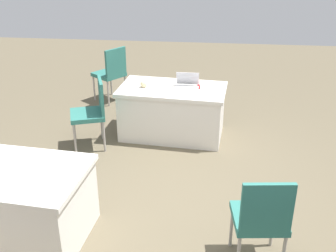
{
  "coord_description": "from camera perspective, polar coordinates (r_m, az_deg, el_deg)",
  "views": [
    {
      "loc": [
        -0.34,
        3.7,
        2.7
      ],
      "look_at": [
        0.08,
        -0.08,
        0.9
      ],
      "focal_mm": 44.35,
      "sensor_mm": 36.0,
      "label": 1
    }
  ],
  "objects": [
    {
      "name": "ground_plane",
      "position": [
        4.59,
        0.85,
        -10.66
      ],
      "size": [
        14.4,
        14.4,
        0.0
      ],
      "primitive_type": "plane",
      "color": "brown"
    },
    {
      "name": "chair_tucked_right",
      "position": [
        3.62,
        12.71,
        -12.03
      ],
      "size": [
        0.49,
        0.49,
        0.94
      ],
      "rotation": [
        0.0,
        0.0,
        3.26
      ],
      "color": "#9E9993",
      "rests_on": "ground"
    },
    {
      "name": "scissors_red",
      "position": [
        5.81,
        4.26,
        5.39
      ],
      "size": [
        0.05,
        0.18,
        0.01
      ],
      "primitive_type": "cube",
      "rotation": [
        0.0,
        0.0,
        1.63
      ],
      "color": "red",
      "rests_on": "table_foreground"
    },
    {
      "name": "laptop_silver",
      "position": [
        5.74,
        2.62,
        5.57
      ],
      "size": [
        0.32,
        0.3,
        0.21
      ],
      "rotation": [
        0.0,
        0.0,
        -0.01
      ],
      "color": "silver",
      "rests_on": "table_foreground"
    },
    {
      "name": "table_foreground",
      "position": [
        5.9,
        0.6,
        2.01
      ],
      "size": [
        1.53,
        0.95,
        0.72
      ],
      "rotation": [
        0.0,
        0.0,
        -0.09
      ],
      "color": "silver",
      "rests_on": "ground"
    },
    {
      "name": "chair_tucked_left",
      "position": [
        7.12,
        -7.79,
        7.5
      ],
      "size": [
        0.62,
        0.62,
        0.95
      ],
      "rotation": [
        0.0,
        0.0,
        4.07
      ],
      "color": "#9E9993",
      "rests_on": "ground"
    },
    {
      "name": "chair_near_front",
      "position": [
        5.6,
        -10.36,
        2.28
      ],
      "size": [
        0.56,
        0.56,
        0.95
      ],
      "rotation": [
        0.0,
        0.0,
        -1.23
      ],
      "color": "#9E9993",
      "rests_on": "ground"
    },
    {
      "name": "table_back_left",
      "position": [
        4.25,
        -20.44,
        -9.89
      ],
      "size": [
        1.48,
        1.03,
        0.72
      ],
      "rotation": [
        0.0,
        0.0,
        -0.09
      ],
      "color": "silver",
      "rests_on": "ground"
    },
    {
      "name": "yarn_ball",
      "position": [
        5.78,
        -3.37,
        5.79
      ],
      "size": [
        0.1,
        0.1,
        0.1
      ],
      "primitive_type": "sphere",
      "color": "beige",
      "rests_on": "table_foreground"
    }
  ]
}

